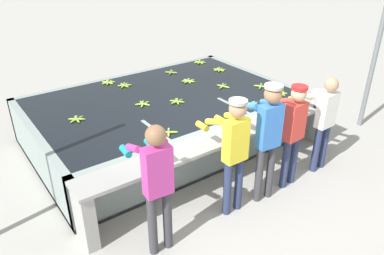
{
  "coord_description": "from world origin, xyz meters",
  "views": [
    {
      "loc": [
        -3.23,
        -3.39,
        3.44
      ],
      "look_at": [
        0.0,
        1.1,
        0.58
      ],
      "focal_mm": 35.0,
      "sensor_mm": 36.0,
      "label": 1
    }
  ],
  "objects_px": {
    "banana_bunch_floating_2": "(200,62)",
    "banana_bunch_floating_8": "(108,82)",
    "banana_bunch_floating_5": "(125,85)",
    "banana_bunch_floating_1": "(169,132)",
    "banana_bunch_ledge_0": "(274,113)",
    "banana_bunch_floating_4": "(254,104)",
    "banana_bunch_floating_11": "(171,72)",
    "banana_bunch_floating_0": "(177,101)",
    "worker_4": "(323,116)",
    "banana_bunch_floating_6": "(143,104)",
    "banana_bunch_floating_10": "(223,86)",
    "banana_bunch_floating_3": "(188,81)",
    "banana_bunch_floating_13": "(219,70)",
    "banana_bunch_floating_9": "(77,119)",
    "worker_1": "(234,146)",
    "banana_bunch_floating_7": "(261,86)",
    "banana_bunch_floating_12": "(280,93)",
    "worker_3": "(292,127)",
    "knife_0": "(314,105)",
    "worker_0": "(157,179)",
    "worker_2": "(267,132)",
    "support_post_right": "(377,47)"
  },
  "relations": [
    {
      "from": "banana_bunch_floating_2",
      "to": "banana_bunch_floating_8",
      "type": "xyz_separation_m",
      "value": [
        -2.26,
        0.0,
        0.0
      ]
    },
    {
      "from": "banana_bunch_floating_2",
      "to": "banana_bunch_floating_5",
      "type": "bearing_deg",
      "value": -170.95
    },
    {
      "from": "banana_bunch_floating_1",
      "to": "banana_bunch_ledge_0",
      "type": "xyz_separation_m",
      "value": [
        1.75,
        -0.45,
        0.0
      ]
    },
    {
      "from": "banana_bunch_floating_4",
      "to": "banana_bunch_floating_11",
      "type": "relative_size",
      "value": 1.17
    },
    {
      "from": "banana_bunch_floating_2",
      "to": "banana_bunch_floating_0",
      "type": "bearing_deg",
      "value": -136.76
    },
    {
      "from": "worker_4",
      "to": "banana_bunch_floating_1",
      "type": "height_order",
      "value": "worker_4"
    },
    {
      "from": "worker_4",
      "to": "banana_bunch_floating_6",
      "type": "bearing_deg",
      "value": 130.93
    },
    {
      "from": "banana_bunch_floating_10",
      "to": "banana_bunch_ledge_0",
      "type": "distance_m",
      "value": 1.43
    },
    {
      "from": "banana_bunch_floating_5",
      "to": "banana_bunch_floating_3",
      "type": "bearing_deg",
      "value": -24.78
    },
    {
      "from": "banana_bunch_floating_5",
      "to": "banana_bunch_floating_13",
      "type": "bearing_deg",
      "value": -9.39
    },
    {
      "from": "banana_bunch_floating_10",
      "to": "banana_bunch_floating_11",
      "type": "relative_size",
      "value": 1.16
    },
    {
      "from": "banana_bunch_floating_1",
      "to": "banana_bunch_floating_9",
      "type": "distance_m",
      "value": 1.54
    },
    {
      "from": "worker_1",
      "to": "banana_bunch_floating_5",
      "type": "relative_size",
      "value": 5.94
    },
    {
      "from": "banana_bunch_floating_5",
      "to": "banana_bunch_floating_10",
      "type": "xyz_separation_m",
      "value": [
        1.52,
        -1.16,
        0.0
      ]
    },
    {
      "from": "worker_1",
      "to": "banana_bunch_floating_0",
      "type": "height_order",
      "value": "worker_1"
    },
    {
      "from": "banana_bunch_floating_3",
      "to": "banana_bunch_ledge_0",
      "type": "relative_size",
      "value": 1.01
    },
    {
      "from": "banana_bunch_floating_4",
      "to": "banana_bunch_floating_7",
      "type": "xyz_separation_m",
      "value": [
        0.72,
        0.56,
        0.0
      ]
    },
    {
      "from": "worker_4",
      "to": "banana_bunch_floating_9",
      "type": "height_order",
      "value": "worker_4"
    },
    {
      "from": "worker_4",
      "to": "banana_bunch_floating_11",
      "type": "height_order",
      "value": "worker_4"
    },
    {
      "from": "banana_bunch_floating_5",
      "to": "banana_bunch_floating_6",
      "type": "distance_m",
      "value": 1.01
    },
    {
      "from": "worker_1",
      "to": "banana_bunch_floating_4",
      "type": "distance_m",
      "value": 1.8
    },
    {
      "from": "banana_bunch_floating_7",
      "to": "banana_bunch_floating_11",
      "type": "height_order",
      "value": "same"
    },
    {
      "from": "banana_bunch_floating_12",
      "to": "banana_bunch_floating_3",
      "type": "bearing_deg",
      "value": 123.46
    },
    {
      "from": "worker_3",
      "to": "banana_bunch_floating_10",
      "type": "xyz_separation_m",
      "value": [
        0.46,
        2.09,
        -0.13
      ]
    },
    {
      "from": "banana_bunch_floating_11",
      "to": "worker_3",
      "type": "bearing_deg",
      "value": -91.62
    },
    {
      "from": "banana_bunch_floating_3",
      "to": "banana_bunch_floating_6",
      "type": "relative_size",
      "value": 1.01
    },
    {
      "from": "banana_bunch_floating_0",
      "to": "banana_bunch_floating_1",
      "type": "height_order",
      "value": "same"
    },
    {
      "from": "banana_bunch_floating_13",
      "to": "knife_0",
      "type": "bearing_deg",
      "value": -87.38
    },
    {
      "from": "banana_bunch_floating_4",
      "to": "banana_bunch_floating_8",
      "type": "relative_size",
      "value": 0.99
    },
    {
      "from": "worker_4",
      "to": "worker_0",
      "type": "bearing_deg",
      "value": -179.51
    },
    {
      "from": "worker_1",
      "to": "knife_0",
      "type": "xyz_separation_m",
      "value": [
        2.25,
        0.47,
        -0.18
      ]
    },
    {
      "from": "worker_3",
      "to": "banana_bunch_floating_2",
      "type": "relative_size",
      "value": 5.78
    },
    {
      "from": "worker_3",
      "to": "banana_bunch_floating_9",
      "type": "bearing_deg",
      "value": 135.11
    },
    {
      "from": "banana_bunch_floating_3",
      "to": "worker_3",
      "type": "bearing_deg",
      "value": -91.92
    },
    {
      "from": "banana_bunch_floating_0",
      "to": "banana_bunch_floating_3",
      "type": "bearing_deg",
      "value": 43.78
    },
    {
      "from": "banana_bunch_floating_5",
      "to": "worker_2",
      "type": "bearing_deg",
      "value": -81.17
    },
    {
      "from": "worker_1",
      "to": "banana_bunch_floating_6",
      "type": "distance_m",
      "value": 2.23
    },
    {
      "from": "banana_bunch_floating_2",
      "to": "banana_bunch_floating_6",
      "type": "distance_m",
      "value": 2.58
    },
    {
      "from": "banana_bunch_floating_3",
      "to": "banana_bunch_floating_13",
      "type": "bearing_deg",
      "value": 10.89
    },
    {
      "from": "banana_bunch_floating_10",
      "to": "banana_bunch_floating_13",
      "type": "relative_size",
      "value": 0.98
    },
    {
      "from": "worker_0",
      "to": "worker_4",
      "type": "bearing_deg",
      "value": 0.49
    },
    {
      "from": "banana_bunch_floating_5",
      "to": "support_post_right",
      "type": "distance_m",
      "value": 4.78
    },
    {
      "from": "banana_bunch_floating_0",
      "to": "worker_2",
      "type": "bearing_deg",
      "value": -86.67
    },
    {
      "from": "knife_0",
      "to": "banana_bunch_floating_1",
      "type": "bearing_deg",
      "value": 166.3
    },
    {
      "from": "banana_bunch_floating_3",
      "to": "knife_0",
      "type": "height_order",
      "value": "banana_bunch_floating_3"
    },
    {
      "from": "worker_2",
      "to": "banana_bunch_floating_0",
      "type": "relative_size",
      "value": 6.24
    },
    {
      "from": "banana_bunch_floating_12",
      "to": "knife_0",
      "type": "xyz_separation_m",
      "value": [
        0.06,
        -0.72,
        -0.01
      ]
    },
    {
      "from": "banana_bunch_floating_13",
      "to": "banana_bunch_ledge_0",
      "type": "distance_m",
      "value": 2.34
    },
    {
      "from": "worker_3",
      "to": "banana_bunch_ledge_0",
      "type": "bearing_deg",
      "value": 62.19
    },
    {
      "from": "banana_bunch_floating_4",
      "to": "banana_bunch_floating_9",
      "type": "height_order",
      "value": "same"
    }
  ]
}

